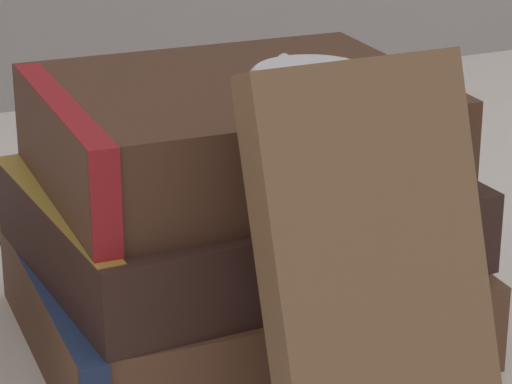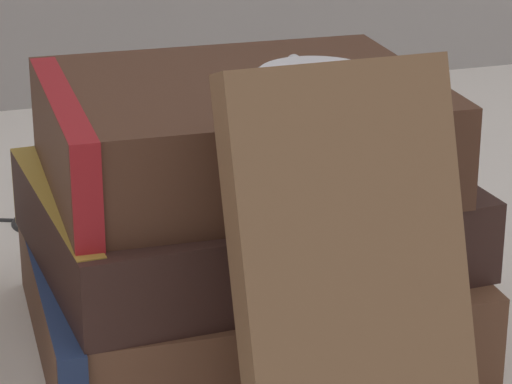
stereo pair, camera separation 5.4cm
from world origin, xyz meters
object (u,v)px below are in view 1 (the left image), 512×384
object	(u,v)px
book_flat_bottom	(228,294)
book_flat_middle	(227,214)
pocket_watch	(310,74)
book_leaning_front	(376,285)
book_flat_top	(225,132)

from	to	relation	value
book_flat_bottom	book_flat_middle	bearing A→B (deg)	75.59
book_flat_middle	pocket_watch	size ratio (longest dim) A/B	3.37
book_leaning_front	book_flat_middle	bearing A→B (deg)	94.47
book_flat_bottom	book_leaning_front	world-z (taller)	book_leaning_front
book_leaning_front	pocket_watch	xyz separation A→B (m)	(0.02, 0.11, 0.05)
book_flat_top	book_leaning_front	size ratio (longest dim) A/B	1.12
book_flat_top	pocket_watch	world-z (taller)	pocket_watch
book_flat_bottom	pocket_watch	world-z (taller)	pocket_watch
book_flat_middle	book_leaning_front	xyz separation A→B (m)	(0.01, -0.12, 0.01)
book_flat_middle	pocket_watch	bearing A→B (deg)	-27.48
book_flat_top	pocket_watch	xyz separation A→B (m)	(0.04, -0.01, 0.03)
book_flat_bottom	pocket_watch	size ratio (longest dim) A/B	3.52
book_flat_top	pocket_watch	distance (m)	0.05
book_flat_bottom	pocket_watch	xyz separation A→B (m)	(0.04, -0.01, 0.11)
book_leaning_front	pocket_watch	bearing A→B (deg)	76.80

